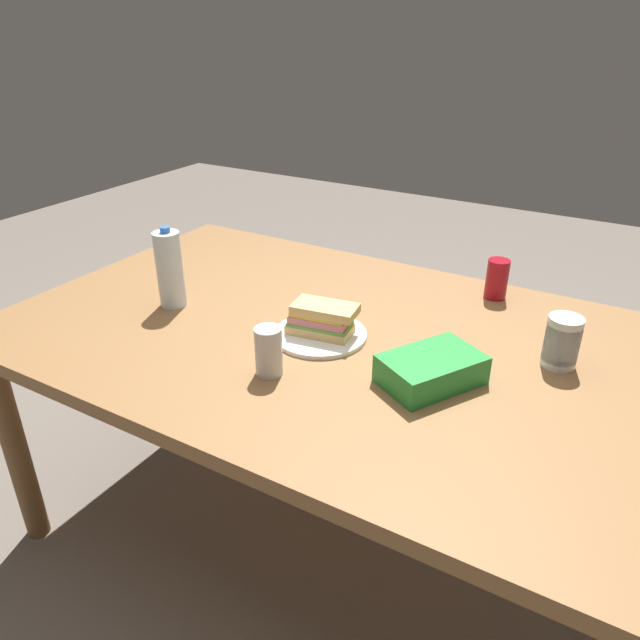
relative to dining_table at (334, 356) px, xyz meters
The scene contains 9 objects.
ground_plane 0.67m from the dining_table, ahead, with size 8.00×8.00×0.00m, color #70665B.
dining_table is the anchor object (origin of this frame).
paper_plate 0.09m from the dining_table, 121.25° to the right, with size 0.25×0.25×0.01m, color white.
sandwich 0.13m from the dining_table, 118.89° to the right, with size 0.19×0.12×0.08m.
soda_can_red 0.56m from the dining_table, 55.18° to the left, with size 0.07×0.07×0.12m, color maroon.
chip_bag 0.35m from the dining_table, 17.61° to the right, with size 0.23×0.15×0.07m, color #268C38.
water_bottle_tall 0.54m from the dining_table, behind, with size 0.08×0.08×0.24m.
plastic_cup_stack 0.59m from the dining_table, 13.43° to the left, with size 0.08×0.08×0.13m.
soda_can_silver 0.29m from the dining_table, 97.78° to the right, with size 0.07×0.07×0.12m, color silver.
Camera 1 is at (0.69, -1.26, 1.52)m, focal length 33.60 mm.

